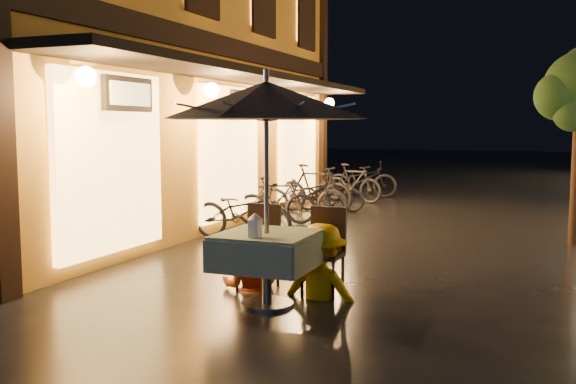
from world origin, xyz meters
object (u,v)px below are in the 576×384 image
at_px(patio_umbrella, 266,100).
at_px(person_orange, 250,227).
at_px(table_lantern, 255,224).
at_px(bicycle_0, 242,212).
at_px(person_yellow, 322,226).
at_px(cafe_table, 267,251).

xyz_separation_m(patio_umbrella, person_orange, (-0.47, 0.60, -1.42)).
distance_m(table_lantern, bicycle_0, 4.19).
relative_size(person_orange, person_yellow, 0.91).
distance_m(person_yellow, bicycle_0, 3.69).
height_order(patio_umbrella, person_orange, patio_umbrella).
height_order(person_orange, bicycle_0, person_orange).
bearing_deg(patio_umbrella, person_yellow, 54.15).
distance_m(table_lantern, person_orange, 1.02).
relative_size(patio_umbrella, person_orange, 1.70).
relative_size(patio_umbrella, person_yellow, 1.54).
xyz_separation_m(cafe_table, table_lantern, (0.00, -0.29, 0.33)).
distance_m(patio_umbrella, person_yellow, 1.52).
height_order(table_lantern, person_yellow, person_yellow).
height_order(patio_umbrella, table_lantern, patio_umbrella).
distance_m(cafe_table, bicycle_0, 3.91).
height_order(patio_umbrella, person_yellow, patio_umbrella).
xyz_separation_m(cafe_table, person_yellow, (0.41, 0.57, 0.21)).
relative_size(table_lantern, bicycle_0, 0.14).
xyz_separation_m(person_yellow, bicycle_0, (-2.34, 2.83, -0.32)).
bearing_deg(patio_umbrella, table_lantern, -90.00).
distance_m(person_orange, bicycle_0, 3.18).
height_order(table_lantern, person_orange, person_orange).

